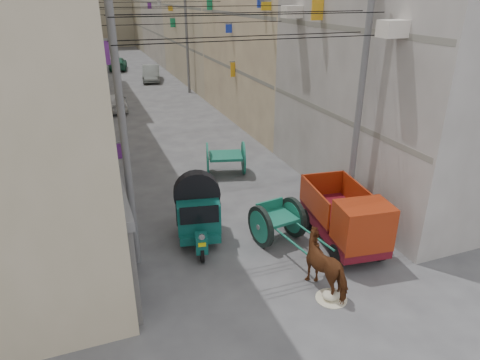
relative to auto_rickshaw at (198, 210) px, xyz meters
name	(u,v)px	position (x,y,z in m)	size (l,w,h in m)	color
building_row_left	(18,4)	(-6.42, 27.51, 5.41)	(8.00, 62.00, 14.00)	tan
building_row_right	(217,2)	(9.57, 27.51, 5.41)	(8.00, 62.00, 14.00)	#ACA6A1
shutters_left	(108,165)	(-2.35, 3.76, 0.45)	(0.18, 14.40, 2.88)	#4B4C50
signboards	(155,62)	(1.56, 15.04, 2.38)	(8.22, 40.52, 5.67)	gold
utility_poles	(171,63)	(1.57, 10.38, 2.95)	(7.40, 22.20, 8.00)	slate
overhead_cables	(179,6)	(1.57, 7.78, 5.72)	(7.40, 22.52, 1.12)	black
auto_rickshaw	(198,210)	(0.00, 0.00, 0.00)	(1.76, 2.61, 1.78)	black
tonga_cart	(277,221)	(2.32, -0.95, -0.36)	(1.56, 3.06, 1.32)	black
mini_truck	(349,223)	(4.11, -2.19, -0.12)	(1.93, 3.59, 1.93)	black
second_cart	(226,158)	(2.54, 4.76, -0.28)	(1.94, 1.81, 1.44)	#155F4B
feed_sack	(332,295)	(2.43, -4.07, -0.92)	(0.51, 0.41, 0.26)	beige
horse	(328,264)	(2.54, -3.62, -0.30)	(0.80, 1.76, 1.49)	brown
distant_car_white	(116,102)	(-0.78, 17.68, -0.47)	(1.36, 3.38, 1.15)	silver
distant_car_grey	(151,73)	(3.22, 27.27, -0.37)	(1.42, 4.08, 1.34)	slate
distant_car_green	(118,64)	(1.06, 34.43, -0.45)	(1.68, 4.14, 1.20)	#1E5941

